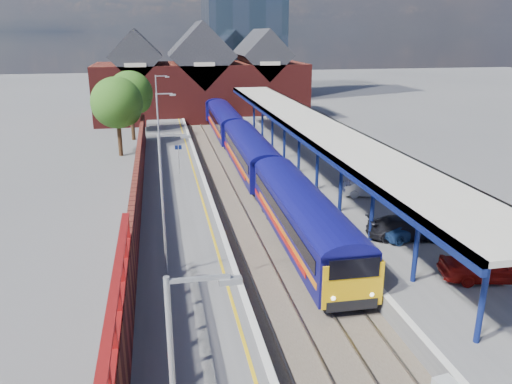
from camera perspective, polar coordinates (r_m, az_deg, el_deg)
The scene contains 22 objects.
ground at distance 48.54m, azimuth -3.12°, elevation 3.10°, with size 240.00×240.00×0.00m, color #5B5B5E.
ballast_bed at distance 39.06m, azimuth -1.03°, elevation -0.52°, with size 6.00×76.00×0.06m, color #473D33.
rails at distance 39.03m, azimuth -1.03°, elevation -0.40°, with size 4.51×76.00×0.14m.
left_platform at distance 38.39m, azimuth -9.14°, elevation -0.35°, with size 5.00×76.00×1.00m, color #565659.
right_platform at distance 40.35m, azimuth 7.38°, elevation 0.64°, with size 6.00×76.00×1.00m, color #565659.
coping_left at distance 38.36m, azimuth -5.68°, elevation 0.60°, with size 0.30×76.00×0.05m, color silver.
coping_right at distance 39.41m, azimuth 3.47°, elevation 1.13°, with size 0.30×76.00×0.05m, color silver.
yellow_line at distance 38.32m, azimuth -6.57°, elevation 0.53°, with size 0.14×76.00×0.01m, color yellow.
train at distance 52.81m, azimuth -2.27°, elevation 6.68°, with size 3.05×65.94×3.45m.
canopy at distance 40.88m, azimuth 6.09°, elevation 7.77°, with size 4.50×52.00×4.48m.
lamp_post_b at distance 23.67m, azimuth -10.32°, elevation -0.54°, with size 1.48×0.18×7.00m.
lamp_post_c at distance 39.20m, azimuth -10.86°, elevation 6.73°, with size 1.48×0.18×7.00m.
lamp_post_d at distance 54.99m, azimuth -11.09°, elevation 9.85°, with size 1.48×0.18×7.00m.
platform_sign at distance 41.66m, azimuth -8.84°, elevation 4.25°, with size 0.55×0.08×2.50m.
brick_wall at distance 31.67m, azimuth -13.52°, elevation -0.86°, with size 0.35×50.00×3.86m.
station_building at distance 75.10m, azimuth -6.30°, elevation 12.49°, with size 30.00×12.12×13.78m.
tree_near at distance 53.01m, azimuth -15.46°, elevation 9.65°, with size 5.20×5.20×8.10m.
tree_far at distance 60.88m, azimuth -14.03°, elevation 10.75°, with size 5.20×5.20×8.10m.
parked_car_red at distance 26.37m, azimuth 24.96°, elevation -7.62°, with size 1.77×4.40×1.50m, color maroon.
parked_car_silver at distance 36.77m, azimuth 12.92°, elevation 0.47°, with size 1.36×3.90×1.28m, color silver.
parked_car_dark at distance 29.89m, azimuth 16.71°, elevation -3.93°, with size 1.79×4.40×1.28m, color black.
parked_car_blue at distance 30.14m, azimuth 17.03°, elevation -3.99°, with size 1.76×3.82×1.06m, color navy.
Camera 1 is at (-6.47, -16.50, 12.35)m, focal length 35.00 mm.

